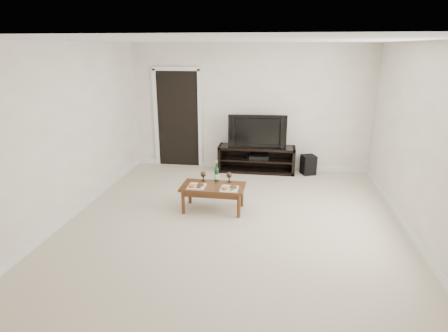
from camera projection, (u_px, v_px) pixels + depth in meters
floor at (233, 223)px, 5.61m from camera, size 5.50×5.50×0.00m
back_wall at (250, 108)px, 7.83m from camera, size 5.00×0.04×2.60m
ceiling at (235, 39)px, 4.82m from camera, size 5.00×5.50×0.04m
doorway at (178, 119)px, 8.10m from camera, size 0.90×0.02×2.05m
media_console at (256, 159)px, 7.86m from camera, size 1.59×0.45×0.55m
television at (257, 130)px, 7.67m from camera, size 1.19×0.24×0.68m
av_receiver at (258, 157)px, 7.82m from camera, size 0.43×0.34×0.08m
subwoofer at (308, 165)px, 7.73m from camera, size 0.34×0.34×0.40m
coffee_table at (213, 198)px, 6.00m from camera, size 1.01×0.56×0.42m
plate_left at (197, 185)px, 5.87m from camera, size 0.27×0.27×0.07m
plate_right at (229, 187)px, 5.77m from camera, size 0.27×0.27×0.07m
wine_bottle at (217, 171)px, 6.07m from camera, size 0.07×0.07×0.35m
goblet_left at (203, 176)px, 6.11m from camera, size 0.09×0.09×0.17m
goblet_right at (229, 177)px, 6.07m from camera, size 0.09×0.09×0.17m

